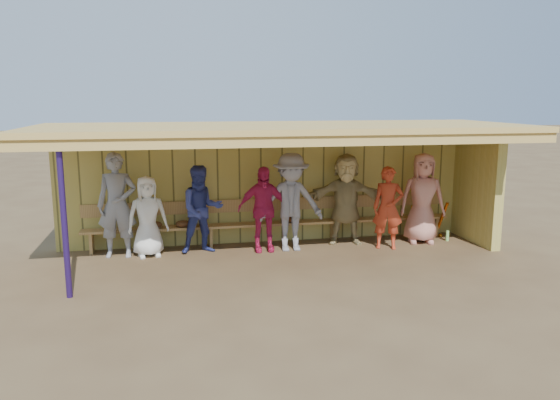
% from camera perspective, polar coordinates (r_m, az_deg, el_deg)
% --- Properties ---
extents(ground, '(90.00, 90.00, 0.00)m').
position_cam_1_polar(ground, '(10.36, 0.38, -6.07)').
color(ground, brown).
rests_on(ground, ground).
extents(player_a, '(0.77, 0.54, 1.99)m').
position_cam_1_polar(player_a, '(10.67, -16.65, -0.52)').
color(player_a, gray).
rests_on(player_a, ground).
extents(player_b, '(0.84, 0.63, 1.54)m').
position_cam_1_polar(player_b, '(10.60, -13.67, -1.69)').
color(player_b, white).
rests_on(player_b, ground).
extents(player_c, '(0.91, 0.75, 1.71)m').
position_cam_1_polar(player_c, '(10.64, -8.18, -0.99)').
color(player_c, '#323C89').
rests_on(player_c, ground).
extents(player_d, '(0.99, 0.42, 1.68)m').
position_cam_1_polar(player_d, '(10.65, -1.80, -0.96)').
color(player_d, '#C92052').
rests_on(player_d, ground).
extents(player_e, '(1.27, 0.75, 1.93)m').
position_cam_1_polar(player_e, '(10.68, 1.16, -0.24)').
color(player_e, gray).
rests_on(player_e, ground).
extents(player_f, '(1.81, 0.93, 1.87)m').
position_cam_1_polar(player_f, '(11.28, 6.91, 0.11)').
color(player_f, tan).
rests_on(player_f, ground).
extents(player_g, '(0.70, 0.58, 1.65)m').
position_cam_1_polar(player_g, '(11.06, 11.22, -0.81)').
color(player_g, '#B5371C').
rests_on(player_g, ground).
extents(player_h, '(1.03, 0.79, 1.87)m').
position_cam_1_polar(player_h, '(11.64, 14.66, 0.18)').
color(player_h, tan).
rests_on(player_h, ground).
extents(dugout_structure, '(8.80, 3.20, 2.50)m').
position_cam_1_polar(dugout_structure, '(10.76, 1.69, 3.78)').
color(dugout_structure, tan).
rests_on(dugout_structure, ground).
extents(bench, '(7.60, 0.34, 0.93)m').
position_cam_1_polar(bench, '(11.29, -0.75, -1.90)').
color(bench, tan).
rests_on(bench, ground).
extents(dugout_equipment, '(6.26, 0.62, 0.80)m').
position_cam_1_polar(dugout_equipment, '(11.12, -2.40, -2.31)').
color(dugout_equipment, orange).
rests_on(dugout_equipment, ground).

